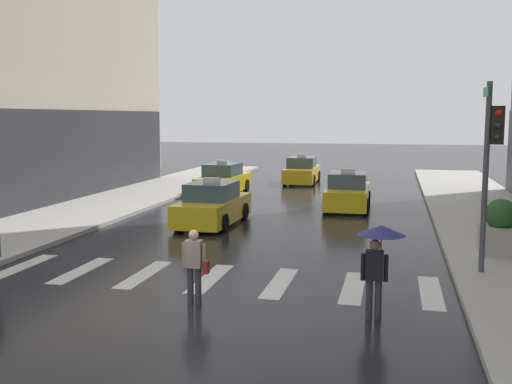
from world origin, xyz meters
name	(u,v)px	position (x,y,z in m)	size (l,w,h in m)	color
ground_plane	(167,316)	(0.00, 0.00, 0.00)	(160.00, 160.00, 0.00)	black
crosswalk_markings	(210,278)	(0.00, 3.00, 0.00)	(11.30, 2.80, 0.01)	silver
traffic_light_pole	(491,150)	(6.82, 4.66, 3.26)	(0.44, 0.84, 4.80)	#47474C
taxi_lead	(213,206)	(-2.20, 10.37, 0.72)	(2.02, 4.58, 1.80)	yellow
taxi_second	(348,193)	(2.50, 15.49, 0.72)	(1.98, 4.57, 1.80)	yellow
taxi_third	(223,180)	(-4.35, 19.24, 0.72)	(2.08, 4.61, 1.80)	yellow
taxi_fourth	(302,171)	(-1.04, 25.22, 0.72)	(1.98, 4.57, 1.80)	gold
pedestrian_with_umbrella	(379,246)	(4.23, 0.81, 1.52)	(0.96, 0.96, 1.94)	#333338
pedestrian_with_handbag	(195,262)	(0.30, 0.94, 0.93)	(0.61, 0.24, 1.65)	#333338
planter_near_corner	(500,229)	(7.51, 6.92, 0.87)	(1.10, 1.10, 1.60)	#A8A399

